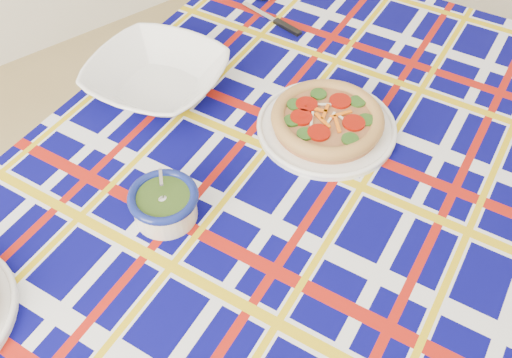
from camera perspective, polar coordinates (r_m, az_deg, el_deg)
dining_table at (r=1.31m, az=1.28°, el=-2.93°), size 2.07×1.70×0.84m
tablecloth at (r=1.29m, az=1.30°, el=-2.17°), size 2.12×1.75×0.12m
main_focaccia_plate at (r=1.35m, az=7.15°, el=5.95°), size 0.41×0.41×0.07m
pesto_bowl at (r=1.17m, az=-9.17°, el=-2.32°), size 0.19×0.19×0.09m
serving_bowl at (r=1.46m, az=-9.88°, el=9.98°), size 0.44×0.44×0.08m
table_knife at (r=1.74m, az=0.51°, el=16.33°), size 0.05×0.24×0.01m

